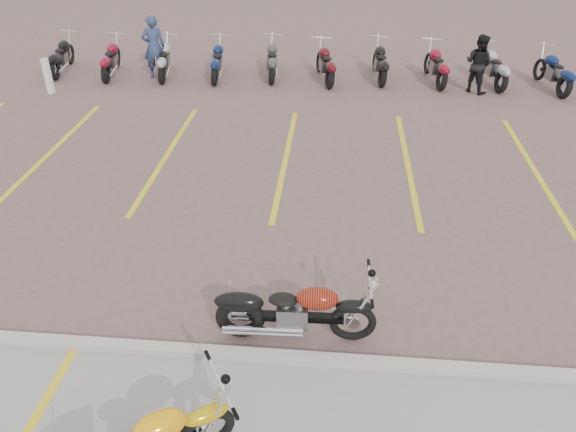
{
  "coord_description": "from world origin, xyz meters",
  "views": [
    {
      "loc": [
        1.08,
        -7.26,
        5.58
      ],
      "look_at": [
        0.38,
        0.42,
        0.75
      ],
      "focal_mm": 35.0,
      "sensor_mm": 36.0,
      "label": 1
    }
  ],
  "objects_px": {
    "flame_cruiser": "(292,313)",
    "person_b": "(478,64)",
    "bollard": "(48,76)",
    "person_a": "(154,47)"
  },
  "relations": [
    {
      "from": "person_b",
      "to": "bollard",
      "type": "distance_m",
      "value": 12.22
    },
    {
      "from": "person_b",
      "to": "flame_cruiser",
      "type": "bearing_deg",
      "value": 109.71
    },
    {
      "from": "flame_cruiser",
      "to": "person_a",
      "type": "height_order",
      "value": "person_a"
    },
    {
      "from": "flame_cruiser",
      "to": "person_b",
      "type": "relative_size",
      "value": 1.34
    },
    {
      "from": "person_b",
      "to": "bollard",
      "type": "relative_size",
      "value": 1.64
    },
    {
      "from": "person_a",
      "to": "bollard",
      "type": "bearing_deg",
      "value": 11.21
    },
    {
      "from": "person_a",
      "to": "bollard",
      "type": "relative_size",
      "value": 1.86
    },
    {
      "from": "flame_cruiser",
      "to": "person_b",
      "type": "xyz_separation_m",
      "value": [
        4.41,
        10.45,
        0.37
      ]
    },
    {
      "from": "person_b",
      "to": "bollard",
      "type": "xyz_separation_m",
      "value": [
        -12.15,
        -1.24,
        -0.32
      ]
    },
    {
      "from": "bollard",
      "to": "person_a",
      "type": "bearing_deg",
      "value": 32.99
    }
  ]
}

